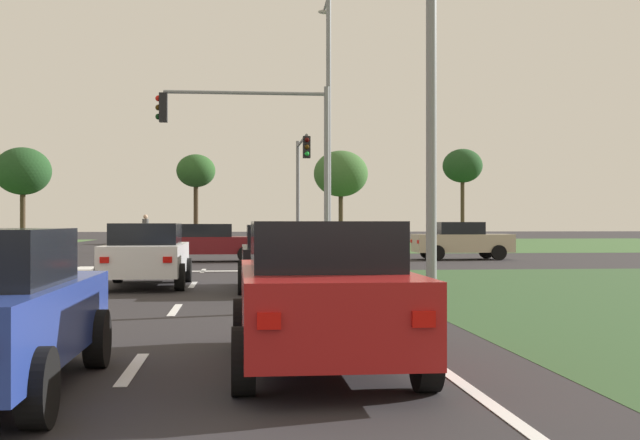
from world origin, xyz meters
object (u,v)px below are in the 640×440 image
(car_navy_seventh, at_px, (142,234))
(car_beige_near, at_px, (462,240))
(treeline_fourth, at_px, (196,172))
(car_maroon_fifth, at_px, (210,242))
(pedestrian_at_median, at_px, (146,228))
(traffic_signal_near_right, at_px, (266,142))
(street_lamp_second, at_px, (328,114))
(traffic_signal_far_right, at_px, (301,173))
(treeline_third, at_px, (23,172))
(street_lamp_near, at_px, (429,5))
(treeline_fifth, at_px, (341,174))
(car_red_third, at_px, (321,293))
(treeline_sixth, at_px, (463,167))
(car_black_second, at_px, (281,256))
(car_white_sixth, at_px, (147,254))

(car_navy_seventh, bearing_deg, car_beige_near, 122.21)
(car_navy_seventh, distance_m, treeline_fourth, 11.65)
(car_maroon_fifth, height_order, pedestrian_at_median, pedestrian_at_median)
(traffic_signal_near_right, height_order, street_lamp_second, street_lamp_second)
(traffic_signal_far_right, bearing_deg, treeline_third, 123.74)
(street_lamp_near, xyz_separation_m, treeline_fifth, (5.14, 54.21, -0.04))
(car_maroon_fifth, height_order, treeline_third, treeline_third)
(car_red_third, xyz_separation_m, treeline_fifth, (7.87, 60.62, 4.90))
(traffic_signal_near_right, bearing_deg, car_red_third, -90.07)
(traffic_signal_far_right, bearing_deg, traffic_signal_near_right, -100.29)
(car_maroon_fifth, relative_size, car_navy_seventh, 0.97)
(treeline_fourth, bearing_deg, treeline_sixth, -6.27)
(car_black_second, height_order, treeline_fifth, treeline_fifth)
(street_lamp_near, bearing_deg, car_beige_near, 72.65)
(car_black_second, bearing_deg, pedestrian_at_median, 103.47)
(treeline_fourth, bearing_deg, street_lamp_second, -79.00)
(treeline_third, relative_size, treeline_fourth, 1.05)
(street_lamp_near, xyz_separation_m, treeline_fourth, (-7.18, 54.70, 0.10))
(treeline_third, bearing_deg, treeline_sixth, -2.35)
(traffic_signal_far_right, bearing_deg, treeline_sixth, 61.35)
(car_maroon_fifth, bearing_deg, car_beige_near, 93.56)
(car_maroon_fifth, relative_size, treeline_sixth, 0.56)
(car_beige_near, xyz_separation_m, treeline_sixth, (9.41, 33.46, 5.47))
(pedestrian_at_median, relative_size, treeline_third, 0.24)
(car_beige_near, distance_m, pedestrian_at_median, 17.34)
(street_lamp_near, relative_size, treeline_third, 1.36)
(traffic_signal_near_right, bearing_deg, treeline_fifth, 79.49)
(car_white_sixth, distance_m, pedestrian_at_median, 23.32)
(car_black_second, relative_size, treeline_fourth, 0.58)
(street_lamp_near, distance_m, treeline_fifth, 54.46)
(traffic_signal_far_right, xyz_separation_m, treeline_sixth, (15.95, 29.20, 2.37))
(car_maroon_fifth, height_order, treeline_fourth, treeline_fourth)
(car_black_second, xyz_separation_m, car_red_third, (-0.10, -10.44, 0.03))
(car_beige_near, height_order, car_red_third, car_red_third)
(car_maroon_fifth, xyz_separation_m, car_white_sixth, (-1.14, -12.79, 0.02))
(car_red_third, distance_m, treeline_fifth, 61.33)
(car_maroon_fifth, distance_m, treeline_fifth, 37.76)
(pedestrian_at_median, bearing_deg, car_maroon_fifth, 54.97)
(car_beige_near, xyz_separation_m, car_navy_seventh, (-16.38, 25.99, -0.05))
(car_navy_seventh, relative_size, treeline_fifth, 0.58)
(car_black_second, distance_m, treeline_fourth, 51.13)
(car_white_sixth, height_order, treeline_sixth, treeline_sixth)
(treeline_fourth, bearing_deg, treeline_fifth, -2.27)
(traffic_signal_near_right, xyz_separation_m, street_lamp_near, (2.71, -11.87, 1.49))
(car_beige_near, relative_size, street_lamp_second, 0.38)
(car_black_second, distance_m, traffic_signal_far_right, 19.36)
(street_lamp_near, bearing_deg, treeline_sixth, 73.71)
(car_navy_seventh, relative_size, street_lamp_near, 0.43)
(car_navy_seventh, bearing_deg, street_lamp_second, 111.24)
(traffic_signal_near_right, height_order, street_lamp_near, street_lamp_near)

